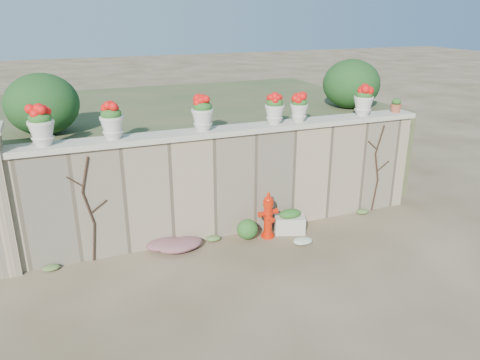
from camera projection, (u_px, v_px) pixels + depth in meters
name	position (u px, v px, depth m)	size (l,w,h in m)	color
ground	(271.00, 274.00, 7.79)	(80.00, 80.00, 0.00)	brown
stone_wall	(232.00, 183.00, 9.02)	(8.00, 0.40, 2.00)	#9D8869
wall_cap	(232.00, 130.00, 8.66)	(8.10, 0.52, 0.10)	beige
raised_fill	(187.00, 142.00, 11.81)	(9.00, 6.00, 2.00)	#384C23
back_shrub_left	(42.00, 104.00, 8.42)	(1.30, 1.30, 1.10)	#143814
back_shrub_right	(351.00, 84.00, 10.72)	(1.30, 1.30, 1.10)	#143814
vine_left	(89.00, 208.00, 7.90)	(0.60, 0.04, 1.91)	black
vine_right	(377.00, 167.00, 9.96)	(0.60, 0.04, 1.91)	black
fire_hydrant	(268.00, 215.00, 8.92)	(0.40, 0.28, 0.92)	red
planter_box	(290.00, 222.00, 9.20)	(0.67, 0.52, 0.49)	beige
green_shrub	(252.00, 228.00, 8.84)	(0.57, 0.51, 0.54)	#1E5119
magenta_clump	(177.00, 243.00, 8.55)	(1.03, 0.69, 0.28)	#AC2268
white_flowers	(301.00, 241.00, 8.75)	(0.44, 0.35, 0.16)	white
urn_pot_0	(41.00, 126.00, 7.40)	(0.42, 0.42, 0.65)	beige
urn_pot_1	(112.00, 121.00, 7.79)	(0.40, 0.40, 0.62)	beige
urn_pot_2	(203.00, 113.00, 8.34)	(0.40, 0.40, 0.63)	beige
urn_pot_3	(275.00, 109.00, 8.85)	(0.37, 0.37, 0.58)	beige
urn_pot_4	(299.00, 108.00, 9.04)	(0.35, 0.35, 0.54)	beige
urn_pot_5	(364.00, 100.00, 9.55)	(0.40, 0.40, 0.62)	beige
terracotta_pot	(396.00, 106.00, 9.90)	(0.24, 0.24, 0.28)	#A74C33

